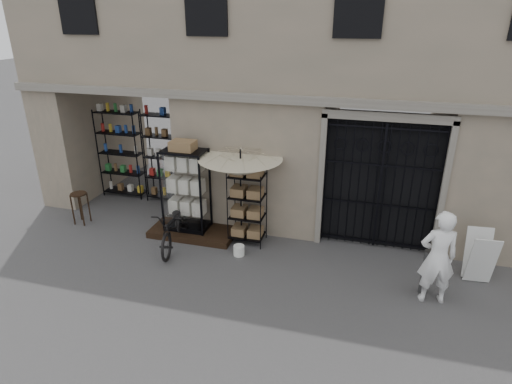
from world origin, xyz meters
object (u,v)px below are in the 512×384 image
(display_cabinet, at_px, (186,194))
(wooden_stool, at_px, (81,207))
(market_umbrella, at_px, (240,163))
(easel_sign, at_px, (480,257))
(wire_rack, at_px, (247,208))
(white_bucket, at_px, (239,250))
(steel_bollard, at_px, (426,272))
(bicycle, at_px, (176,246))
(shopkeeper, at_px, (430,300))

(display_cabinet, bearing_deg, wooden_stool, 170.26)
(market_umbrella, bearing_deg, easel_sign, -4.06)
(wire_rack, relative_size, easel_sign, 1.68)
(white_bucket, relative_size, steel_bollard, 0.26)
(steel_bollard, distance_m, easel_sign, 1.26)
(display_cabinet, relative_size, bicycle, 1.13)
(shopkeeper, distance_m, easel_sign, 1.39)
(easel_sign, bearing_deg, wire_rack, 172.04)
(display_cabinet, relative_size, shopkeeper, 1.16)
(wooden_stool, xyz_separation_m, easel_sign, (9.07, -0.10, 0.11))
(shopkeeper, bearing_deg, market_umbrella, -27.94)
(market_umbrella, xyz_separation_m, steel_bollard, (3.92, -1.06, -1.44))
(wooden_stool, height_order, shopkeeper, wooden_stool)
(wire_rack, relative_size, market_umbrella, 0.66)
(bicycle, bearing_deg, display_cabinet, 76.57)
(bicycle, xyz_separation_m, shopkeeper, (5.39, -0.57, 0.00))
(white_bucket, xyz_separation_m, wooden_stool, (-4.27, 0.44, 0.31))
(easel_sign, bearing_deg, shopkeeper, -139.78)
(white_bucket, height_order, easel_sign, easel_sign)
(market_umbrella, distance_m, steel_bollard, 4.31)
(wooden_stool, bearing_deg, shopkeeper, -7.04)
(wire_rack, bearing_deg, steel_bollard, -3.59)
(wooden_stool, bearing_deg, bicycle, -9.05)
(white_bucket, bearing_deg, steel_bollard, -5.69)
(wire_rack, distance_m, market_umbrella, 1.06)
(wire_rack, xyz_separation_m, market_umbrella, (-0.16, 0.05, 1.05))
(wire_rack, relative_size, bicycle, 0.94)
(wire_rack, height_order, steel_bollard, wire_rack)
(shopkeeper, bearing_deg, easel_sign, -146.10)
(wire_rack, bearing_deg, easel_sign, 7.89)
(market_umbrella, bearing_deg, bicycle, -153.03)
(market_umbrella, xyz_separation_m, shopkeeper, (4.03, -1.25, -1.90))
(display_cabinet, xyz_separation_m, steel_bollard, (5.23, -1.01, -0.56))
(display_cabinet, distance_m, easel_sign, 6.29)
(market_umbrella, height_order, wooden_stool, market_umbrella)
(bicycle, distance_m, easel_sign, 6.33)
(white_bucket, distance_m, wooden_stool, 4.31)
(easel_sign, bearing_deg, display_cabinet, 172.90)
(bicycle, xyz_separation_m, wooden_stool, (-2.76, 0.44, 0.43))
(wire_rack, distance_m, wooden_stool, 4.30)
(steel_bollard, bearing_deg, white_bucket, 174.31)
(wire_rack, distance_m, easel_sign, 4.81)
(wire_rack, distance_m, bicycle, 1.85)
(market_umbrella, relative_size, white_bucket, 11.02)
(display_cabinet, relative_size, white_bucket, 8.75)
(white_bucket, bearing_deg, display_cabinet, 156.59)
(wooden_stool, relative_size, steel_bollard, 0.89)
(wooden_stool, bearing_deg, market_umbrella, 3.44)
(white_bucket, height_order, steel_bollard, steel_bollard)
(wooden_stool, distance_m, easel_sign, 9.07)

